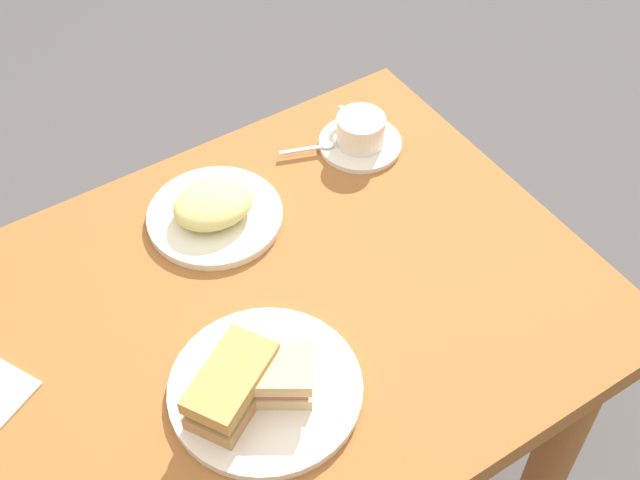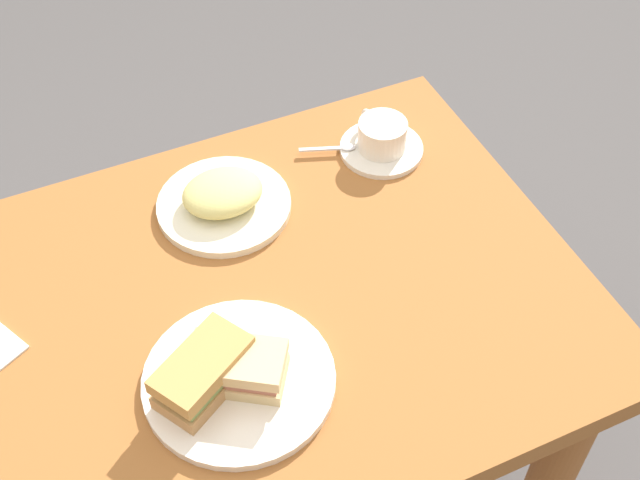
{
  "view_description": "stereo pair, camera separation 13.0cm",
  "coord_description": "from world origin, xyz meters",
  "px_view_note": "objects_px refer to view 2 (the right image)",
  "views": [
    {
      "loc": [
        0.27,
        0.68,
        1.71
      ],
      "look_at": [
        -0.2,
        -0.05,
        0.73
      ],
      "focal_mm": 47.92,
      "sensor_mm": 36.0,
      "label": 1
    },
    {
      "loc": [
        0.16,
        0.74,
        1.71
      ],
      "look_at": [
        -0.2,
        -0.05,
        0.73
      ],
      "focal_mm": 47.92,
      "sensor_mm": 36.0,
      "label": 2
    }
  ],
  "objects_px": {
    "sandwich_plate": "(242,379)",
    "side_plate": "(224,205)",
    "sandwich_front": "(241,365)",
    "sandwich_back": "(203,372)",
    "dining_table": "(218,366)",
    "coffee_saucer": "(381,149)",
    "coffee_cup": "(382,134)",
    "spoon": "(337,148)"
  },
  "relations": [
    {
      "from": "coffee_saucer",
      "to": "side_plate",
      "type": "bearing_deg",
      "value": 3.28
    },
    {
      "from": "dining_table",
      "to": "side_plate",
      "type": "xyz_separation_m",
      "value": [
        -0.1,
        -0.2,
        0.13
      ]
    },
    {
      "from": "sandwich_plate",
      "to": "sandwich_front",
      "type": "distance_m",
      "value": 0.03
    },
    {
      "from": "sandwich_front",
      "to": "sandwich_plate",
      "type": "bearing_deg",
      "value": -35.63
    },
    {
      "from": "side_plate",
      "to": "coffee_cup",
      "type": "bearing_deg",
      "value": -176.43
    },
    {
      "from": "sandwich_front",
      "to": "side_plate",
      "type": "relative_size",
      "value": 0.68
    },
    {
      "from": "coffee_cup",
      "to": "side_plate",
      "type": "height_order",
      "value": "coffee_cup"
    },
    {
      "from": "side_plate",
      "to": "coffee_saucer",
      "type": "bearing_deg",
      "value": -176.72
    },
    {
      "from": "dining_table",
      "to": "sandwich_plate",
      "type": "xyz_separation_m",
      "value": [
        -0.0,
        0.12,
        0.13
      ]
    },
    {
      "from": "sandwich_front",
      "to": "sandwich_back",
      "type": "distance_m",
      "value": 0.05
    },
    {
      "from": "sandwich_front",
      "to": "coffee_saucer",
      "type": "distance_m",
      "value": 0.51
    },
    {
      "from": "sandwich_back",
      "to": "spoon",
      "type": "bearing_deg",
      "value": -135.54
    },
    {
      "from": "sandwich_front",
      "to": "spoon",
      "type": "height_order",
      "value": "sandwich_front"
    },
    {
      "from": "coffee_cup",
      "to": "side_plate",
      "type": "distance_m",
      "value": 0.3
    },
    {
      "from": "side_plate",
      "to": "spoon",
      "type": "bearing_deg",
      "value": -168.98
    },
    {
      "from": "sandwich_front",
      "to": "side_plate",
      "type": "distance_m",
      "value": 0.33
    },
    {
      "from": "dining_table",
      "to": "sandwich_plate",
      "type": "bearing_deg",
      "value": 92.27
    },
    {
      "from": "dining_table",
      "to": "coffee_saucer",
      "type": "xyz_separation_m",
      "value": [
        -0.39,
        -0.22,
        0.13
      ]
    },
    {
      "from": "side_plate",
      "to": "sandwich_plate",
      "type": "bearing_deg",
      "value": 74.19
    },
    {
      "from": "sandwich_plate",
      "to": "side_plate",
      "type": "relative_size",
      "value": 1.22
    },
    {
      "from": "coffee_cup",
      "to": "spoon",
      "type": "bearing_deg",
      "value": -19.1
    },
    {
      "from": "dining_table",
      "to": "sandwich_plate",
      "type": "height_order",
      "value": "sandwich_plate"
    },
    {
      "from": "sandwich_plate",
      "to": "spoon",
      "type": "bearing_deg",
      "value": -130.79
    },
    {
      "from": "coffee_saucer",
      "to": "spoon",
      "type": "height_order",
      "value": "spoon"
    },
    {
      "from": "coffee_cup",
      "to": "sandwich_plate",
      "type": "bearing_deg",
      "value": 41.26
    },
    {
      "from": "coffee_cup",
      "to": "dining_table",
      "type": "bearing_deg",
      "value": 29.21
    },
    {
      "from": "sandwich_front",
      "to": "dining_table",
      "type": "bearing_deg",
      "value": -87.71
    },
    {
      "from": "dining_table",
      "to": "coffee_cup",
      "type": "relative_size",
      "value": 10.31
    },
    {
      "from": "coffee_cup",
      "to": "side_plate",
      "type": "bearing_deg",
      "value": 3.57
    },
    {
      "from": "sandwich_back",
      "to": "dining_table",
      "type": "bearing_deg",
      "value": -111.71
    },
    {
      "from": "spoon",
      "to": "sandwich_plate",
      "type": "bearing_deg",
      "value": 49.21
    },
    {
      "from": "coffee_saucer",
      "to": "side_plate",
      "type": "xyz_separation_m",
      "value": [
        0.3,
        0.02,
        0.0
      ]
    },
    {
      "from": "dining_table",
      "to": "coffee_saucer",
      "type": "bearing_deg",
      "value": -150.96
    },
    {
      "from": "coffee_cup",
      "to": "side_plate",
      "type": "relative_size",
      "value": 0.5
    },
    {
      "from": "sandwich_back",
      "to": "side_plate",
      "type": "distance_m",
      "value": 0.35
    },
    {
      "from": "sandwich_back",
      "to": "coffee_cup",
      "type": "bearing_deg",
      "value": -142.71
    },
    {
      "from": "dining_table",
      "to": "coffee_cup",
      "type": "xyz_separation_m",
      "value": [
        -0.39,
        -0.22,
        0.16
      ]
    },
    {
      "from": "coffee_cup",
      "to": "side_plate",
      "type": "xyz_separation_m",
      "value": [
        0.3,
        0.02,
        -0.03
      ]
    },
    {
      "from": "sandwich_plate",
      "to": "side_plate",
      "type": "bearing_deg",
      "value": -105.81
    },
    {
      "from": "dining_table",
      "to": "sandwich_back",
      "type": "xyz_separation_m",
      "value": [
        0.05,
        0.11,
        0.17
      ]
    },
    {
      "from": "coffee_saucer",
      "to": "spoon",
      "type": "distance_m",
      "value": 0.08
    },
    {
      "from": "dining_table",
      "to": "spoon",
      "type": "distance_m",
      "value": 0.42
    }
  ]
}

